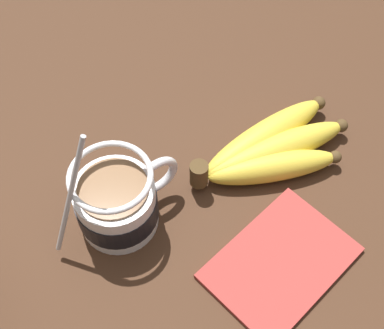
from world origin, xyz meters
TOP-DOWN VIEW (x-y plane):
  - table at (0.00, 0.00)cm, footprint 129.26×129.26cm
  - coffee_mug at (-7.24, 0.07)cm, footprint 14.59×8.36cm
  - banana_bunch at (10.65, -2.94)cm, footprint 19.64×10.03cm
  - napkin at (3.24, -13.58)cm, footprint 15.86×12.28cm

SIDE VIEW (x-z plane):
  - table at x=0.00cm, z-range 0.00..3.90cm
  - napkin at x=3.24cm, z-range 3.90..4.50cm
  - banana_bunch at x=10.65cm, z-range 3.55..7.71cm
  - coffee_mug at x=-7.24cm, z-range -0.51..15.34cm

